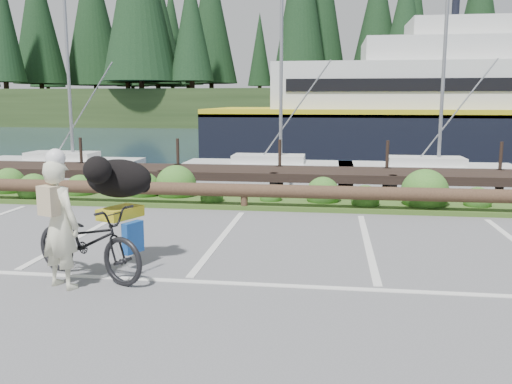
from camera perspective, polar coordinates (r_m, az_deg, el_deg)
ground at (r=8.00m, az=-6.54°, el=-8.41°), size 72.00×72.00×0.00m
harbor_backdrop at (r=85.82m, az=6.96°, el=7.93°), size 170.00×160.00×30.00m
vegetation_strip at (r=13.03m, az=-0.75°, el=-1.06°), size 34.00×1.60×0.10m
log_rail at (r=12.36m, az=-1.24°, el=-1.88°), size 32.00×0.30×0.60m
bicycle at (r=7.95m, az=-17.24°, el=-4.98°), size 2.11×1.41×1.05m
cyclist at (r=7.58m, az=-19.97°, el=-3.24°), size 0.74×0.62×1.71m
dog at (r=8.22m, az=-14.23°, el=1.39°), size 0.83×1.10×0.57m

